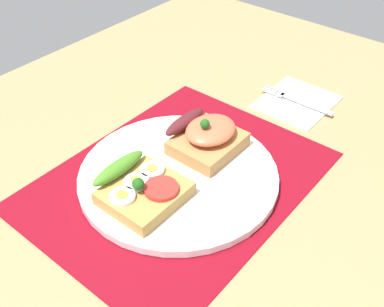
% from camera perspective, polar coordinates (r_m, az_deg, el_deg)
% --- Properties ---
extents(ground_plane, '(1.20, 0.90, 0.03)m').
position_cam_1_polar(ground_plane, '(0.67, -1.64, -4.27)').
color(ground_plane, tan).
extents(placemat, '(0.40, 0.31, 0.00)m').
position_cam_1_polar(placemat, '(0.65, -1.66, -3.16)').
color(placemat, maroon).
rests_on(placemat, ground_plane).
extents(plate, '(0.28, 0.28, 0.01)m').
position_cam_1_polar(plate, '(0.65, -1.68, -2.70)').
color(plate, white).
rests_on(plate, placemat).
extents(sandwich_egg_tomato, '(0.10, 0.11, 0.04)m').
position_cam_1_polar(sandwich_egg_tomato, '(0.60, -6.09, -4.38)').
color(sandwich_egg_tomato, '#B78D47').
rests_on(sandwich_egg_tomato, plate).
extents(sandwich_salmon, '(0.10, 0.10, 0.06)m').
position_cam_1_polar(sandwich_salmon, '(0.67, 1.98, 2.03)').
color(sandwich_salmon, '#B57F47').
rests_on(sandwich_salmon, plate).
extents(napkin, '(0.13, 0.11, 0.01)m').
position_cam_1_polar(napkin, '(0.83, 12.72, 6.26)').
color(napkin, white).
rests_on(napkin, ground_plane).
extents(fork, '(0.02, 0.13, 0.00)m').
position_cam_1_polar(fork, '(0.83, 12.43, 6.48)').
color(fork, '#B7B7BC').
rests_on(fork, napkin).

